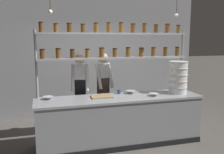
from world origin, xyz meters
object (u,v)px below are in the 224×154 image
(spice_shelf_unit, at_px, (115,47))
(container_stack, at_px, (178,77))
(prep_bowl_near_left, at_px, (48,98))
(cutting_board, at_px, (102,97))
(prep_bowl_center_back, at_px, (131,92))
(serving_cup_front, at_px, (119,92))
(chef_left, at_px, (80,88))
(chef_center, at_px, (103,86))
(prep_bowl_center_front, at_px, (154,95))

(spice_shelf_unit, xyz_separation_m, container_stack, (1.23, -0.32, -0.60))
(prep_bowl_near_left, bearing_deg, cutting_board, -6.73)
(prep_bowl_center_back, relative_size, serving_cup_front, 2.36)
(container_stack, distance_m, prep_bowl_center_back, 1.00)
(cutting_board, bearing_deg, chef_left, 119.23)
(chef_center, relative_size, cutting_board, 4.27)
(prep_bowl_center_front, height_order, prep_bowl_center_back, prep_bowl_center_back)
(prep_bowl_near_left, xyz_separation_m, serving_cup_front, (1.38, 0.09, 0.02))
(cutting_board, bearing_deg, container_stack, -2.04)
(prep_bowl_center_front, bearing_deg, chef_left, 150.93)
(cutting_board, bearing_deg, prep_bowl_near_left, 173.27)
(spice_shelf_unit, distance_m, cutting_board, 1.01)
(spice_shelf_unit, xyz_separation_m, prep_bowl_near_left, (-1.32, -0.15, -0.90))
(chef_left, xyz_separation_m, prep_bowl_center_front, (1.31, -0.73, -0.06))
(prep_bowl_center_back, bearing_deg, container_stack, -13.72)
(chef_left, bearing_deg, cutting_board, -49.68)
(chef_center, xyz_separation_m, container_stack, (1.36, -0.77, 0.26))
(chef_left, xyz_separation_m, chef_center, (0.52, 0.15, -0.01))
(chef_left, xyz_separation_m, prep_bowl_near_left, (-0.66, -0.45, -0.06))
(container_stack, bearing_deg, prep_bowl_center_front, -169.30)
(spice_shelf_unit, height_order, prep_bowl_center_front, spice_shelf_unit)
(serving_cup_front, bearing_deg, prep_bowl_center_front, -31.85)
(serving_cup_front, bearing_deg, container_stack, -12.55)
(prep_bowl_center_front, bearing_deg, prep_bowl_center_back, 136.75)
(spice_shelf_unit, height_order, chef_left, spice_shelf_unit)
(spice_shelf_unit, bearing_deg, cutting_board, -141.99)
(chef_left, height_order, cutting_board, chef_left)
(serving_cup_front, bearing_deg, prep_bowl_center_back, -7.85)
(prep_bowl_center_front, relative_size, serving_cup_front, 2.14)
(chef_center, height_order, prep_bowl_near_left, chef_center)
(cutting_board, relative_size, prep_bowl_center_back, 1.96)
(prep_bowl_near_left, bearing_deg, prep_bowl_center_back, 1.95)
(container_stack, bearing_deg, cutting_board, 177.96)
(spice_shelf_unit, height_order, prep_bowl_center_back, spice_shelf_unit)
(cutting_board, bearing_deg, spice_shelf_unit, 38.01)
(prep_bowl_near_left, relative_size, prep_bowl_center_front, 1.04)
(chef_center, xyz_separation_m, prep_bowl_near_left, (-1.18, -0.60, -0.04))
(cutting_board, bearing_deg, chef_center, 73.86)
(chef_left, bearing_deg, container_stack, -7.18)
(chef_center, relative_size, serving_cup_front, 19.72)
(chef_center, relative_size, prep_bowl_center_back, 8.34)
(spice_shelf_unit, distance_m, prep_bowl_near_left, 1.60)
(chef_left, distance_m, prep_bowl_center_front, 1.50)
(spice_shelf_unit, relative_size, cutting_board, 7.59)
(cutting_board, relative_size, prep_bowl_near_left, 2.08)
(prep_bowl_near_left, bearing_deg, prep_bowl_center_front, -8.06)
(chef_left, bearing_deg, chef_center, 26.64)
(chef_center, bearing_deg, spice_shelf_unit, -89.72)
(chef_center, distance_m, prep_bowl_center_back, 0.69)
(prep_bowl_center_back, bearing_deg, cutting_board, -165.13)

